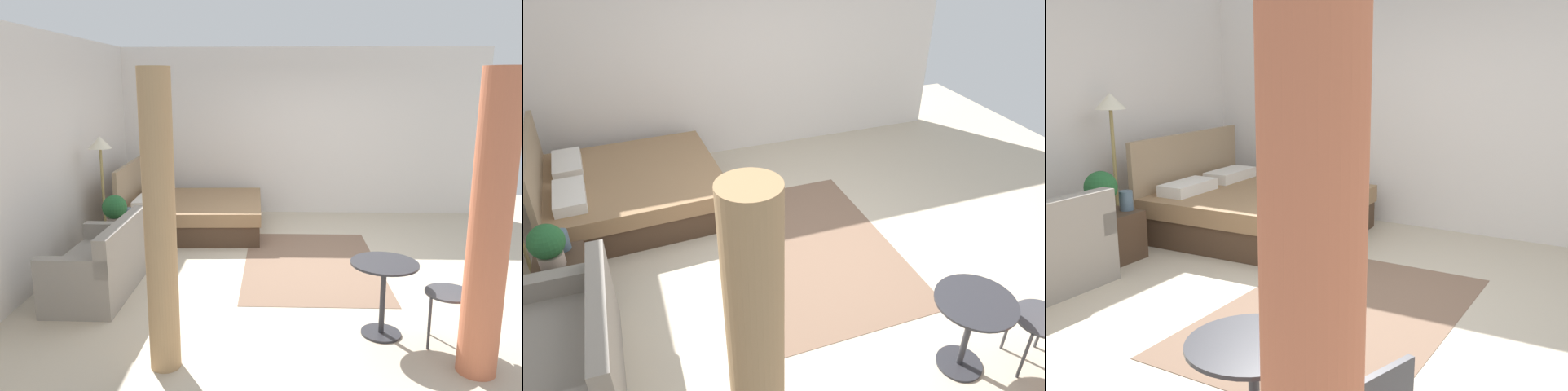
{
  "view_description": "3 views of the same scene",
  "coord_description": "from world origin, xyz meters",
  "views": [
    {
      "loc": [
        -6.17,
        0.42,
        2.25
      ],
      "look_at": [
        -0.35,
        0.61,
        0.96
      ],
      "focal_mm": 35.12,
      "sensor_mm": 36.0,
      "label": 1
    },
    {
      "loc": [
        -3.84,
        1.69,
        3.19
      ],
      "look_at": [
        -0.1,
        0.32,
        0.78
      ],
      "focal_mm": 33.28,
      "sensor_mm": 36.0,
      "label": 2
    },
    {
      "loc": [
        -3.84,
        -1.96,
        1.91
      ],
      "look_at": [
        0.31,
        0.43,
        0.81
      ],
      "focal_mm": 41.62,
      "sensor_mm": 36.0,
      "label": 3
    }
  ],
  "objects": [
    {
      "name": "nightstand",
      "position": [
        0.07,
        2.42,
        0.24
      ],
      "size": [
        0.41,
        0.43,
        0.47
      ],
      "color": "#473323",
      "rests_on": "ground"
    },
    {
      "name": "wall_right",
      "position": [
        2.7,
        0.0,
        1.42
      ],
      "size": [
        0.12,
        6.26,
        2.84
      ],
      "primitive_type": "cube",
      "color": "silver",
      "rests_on": "ground"
    },
    {
      "name": "vase",
      "position": [
        0.19,
        2.37,
        0.57
      ],
      "size": [
        0.13,
        0.13,
        0.19
      ],
      "color": "slate",
      "rests_on": "nightstand"
    },
    {
      "name": "area_rug",
      "position": [
        -0.02,
        -0.02,
        0.0
      ],
      "size": [
        2.58,
        1.68,
        0.01
      ],
      "primitive_type": "cube",
      "color": "#7F604C",
      "rests_on": "ground"
    },
    {
      "name": "wall_back",
      "position": [
        0.0,
        3.13,
        1.42
      ],
      "size": [
        8.4,
        0.12,
        2.84
      ],
      "primitive_type": "cube",
      "color": "silver",
      "rests_on": "ground"
    },
    {
      "name": "floor_lamp",
      "position": [
        0.41,
        2.75,
        1.28
      ],
      "size": [
        0.3,
        0.3,
        1.57
      ],
      "color": "#99844C",
      "rests_on": "ground"
    },
    {
      "name": "bed",
      "position": [
        1.44,
        1.74,
        0.27
      ],
      "size": [
        1.93,
        2.08,
        1.07
      ],
      "color": "#473323",
      "rests_on": "ground"
    },
    {
      "name": "ground_plane",
      "position": [
        0.0,
        0.0,
        -0.01
      ],
      "size": [
        8.4,
        9.26,
        0.02
      ],
      "primitive_type": "cube",
      "color": "beige"
    },
    {
      "name": "curtain_left",
      "position": [
        -2.45,
        -1.17,
        1.19
      ],
      "size": [
        0.3,
        0.3,
        2.37
      ],
      "color": "#D1704C",
      "rests_on": "ground"
    },
    {
      "name": "balcony_table",
      "position": [
        -1.85,
        -0.54,
        0.48
      ],
      "size": [
        0.6,
        0.6,
        0.69
      ],
      "color": "#2D2D33",
      "rests_on": "ground"
    },
    {
      "name": "potted_plant",
      "position": [
        -0.03,
        2.46,
        0.69
      ],
      "size": [
        0.31,
        0.31,
        0.41
      ],
      "color": "tan",
      "rests_on": "nightstand"
    }
  ]
}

